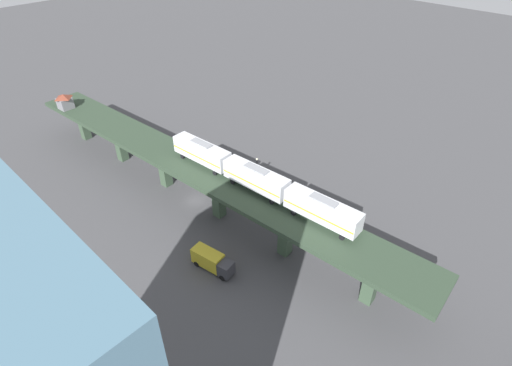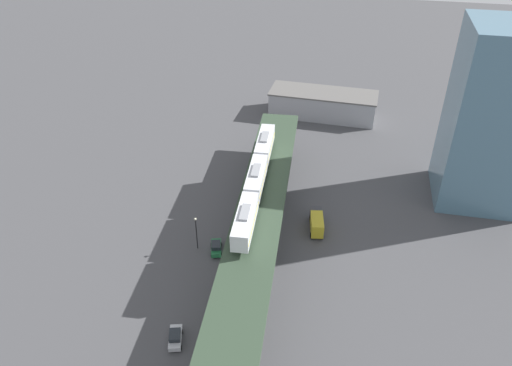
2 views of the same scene
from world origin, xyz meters
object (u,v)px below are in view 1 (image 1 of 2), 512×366
(signal_hut, at_px, (65,101))
(delivery_truck, at_px, (212,261))
(subway_train, at_px, (256,178))
(street_car_green, at_px, (244,191))
(street_lamp, at_px, (257,170))
(street_car_silver, at_px, (182,152))

(signal_hut, bearing_deg, delivery_truck, 85.55)
(subway_train, relative_size, street_car_green, 7.90)
(street_car_green, distance_m, street_lamp, 4.79)
(street_car_silver, bearing_deg, subway_train, 78.10)
(signal_hut, distance_m, street_car_silver, 28.95)
(street_car_silver, bearing_deg, street_car_green, 88.45)
(subway_train, xyz_separation_m, delivery_truck, (11.51, 1.44, -9.35))
(subway_train, height_order, delivery_truck, subway_train)
(signal_hut, xyz_separation_m, street_car_silver, (-13.41, 23.86, -9.43))
(signal_hut, relative_size, delivery_truck, 0.46)
(street_car_silver, relative_size, street_lamp, 0.68)
(street_car_green, bearing_deg, street_car_silver, -91.55)
(delivery_truck, height_order, street_lamp, street_lamp)
(street_lamp, bearing_deg, street_car_silver, -81.65)
(signal_hut, xyz_separation_m, street_lamp, (-16.44, 44.53, -6.26))
(street_car_green, bearing_deg, subway_train, 57.00)
(street_car_silver, bearing_deg, signal_hut, -60.66)
(subway_train, height_order, signal_hut, subway_train)
(street_car_silver, bearing_deg, delivery_truck, 60.01)
(street_car_silver, xyz_separation_m, street_car_green, (0.56, 20.54, 0.00))
(delivery_truck, bearing_deg, signal_hut, -94.45)
(subway_train, height_order, street_car_green, subway_train)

